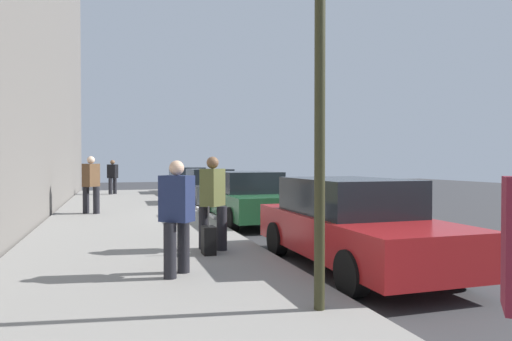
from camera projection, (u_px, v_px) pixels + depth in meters
The scene contains 14 objects.
ground_plane at pixel (238, 219), 14.40m from camera, with size 56.00×56.00×0.00m, color #333335.
sidewalk at pixel (130, 220), 13.42m from camera, with size 28.00×4.60×0.15m, color gray.
lane_stripe_centre at pixel (329, 215), 15.35m from camera, with size 28.00×0.14×0.01m, color gold.
snow_bank_curb at pixel (200, 208), 16.77m from camera, with size 7.39×0.56×0.22m, color white.
parked_car_silver at pixel (187, 181), 24.54m from camera, with size 4.79×1.95×1.51m.
parked_car_charcoal at pixel (210, 188), 18.50m from camera, with size 4.32×1.94×1.51m.
parked_car_green at pixel (248, 197), 13.33m from camera, with size 4.51×1.92×1.51m.
parked_car_red at pixel (352, 223), 7.68m from camera, with size 4.60×1.91×1.51m.
pedestrian_olive_coat at pixel (213, 200), 8.54m from camera, with size 0.55×0.53×1.75m.
pedestrian_brown_coat at pixel (91, 183), 14.54m from camera, with size 0.58×0.55×1.83m.
pedestrian_black_coat at pixel (113, 176), 23.33m from camera, with size 0.51×0.56×1.75m.
pedestrian_navy_coat at pixel (177, 214), 6.59m from camera, with size 0.50×0.53×1.67m.
traffic_light_pole at pixel (320, 36), 5.01m from camera, with size 0.35×0.26×4.51m.
rolling_suitcase at pixel (209, 240), 8.11m from camera, with size 0.34×0.22×0.86m.
Camera 1 is at (13.89, -3.72, 1.79)m, focal length 31.97 mm.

